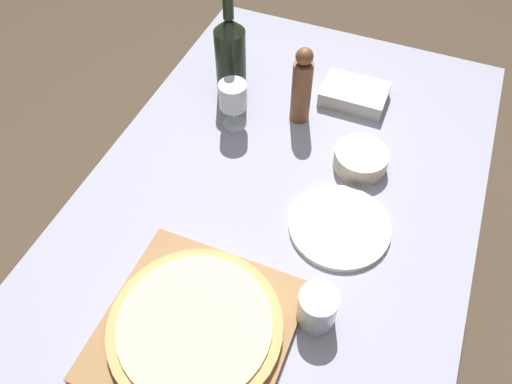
{
  "coord_description": "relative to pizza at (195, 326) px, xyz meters",
  "views": [
    {
      "loc": [
        0.23,
        -0.65,
        1.73
      ],
      "look_at": [
        -0.04,
        0.02,
        0.82
      ],
      "focal_mm": 35.0,
      "sensor_mm": 36.0,
      "label": 1
    }
  ],
  "objects": [
    {
      "name": "drinking_tumbler",
      "position": [
        0.21,
        0.12,
        0.02
      ],
      "size": [
        0.08,
        0.08,
        0.09
      ],
      "color": "silver",
      "rests_on": "dining_table"
    },
    {
      "name": "ground_plane",
      "position": [
        0.03,
        0.32,
        -0.79
      ],
      "size": [
        12.0,
        12.0,
        0.0
      ],
      "primitive_type": "plane",
      "color": "#4C3D2D"
    },
    {
      "name": "dinner_plate",
      "position": [
        0.2,
        0.35,
        -0.02
      ],
      "size": [
        0.24,
        0.24,
        0.01
      ],
      "color": "white",
      "rests_on": "dining_table"
    },
    {
      "name": "cutting_board",
      "position": [
        0.0,
        0.0,
        -0.02
      ],
      "size": [
        0.37,
        0.37,
        0.02
      ],
      "color": "olive",
      "rests_on": "dining_table"
    },
    {
      "name": "small_bowl",
      "position": [
        0.19,
        0.56,
        -0.0
      ],
      "size": [
        0.14,
        0.14,
        0.05
      ],
      "color": "beige",
      "rests_on": "dining_table"
    },
    {
      "name": "wine_glass",
      "position": [
        -0.17,
        0.58,
        0.07
      ],
      "size": [
        0.07,
        0.07,
        0.14
      ],
      "color": "silver",
      "rests_on": "dining_table"
    },
    {
      "name": "pepper_mill",
      "position": [
        -0.01,
        0.67,
        0.08
      ],
      "size": [
        0.05,
        0.05,
        0.23
      ],
      "color": "brown",
      "rests_on": "dining_table"
    },
    {
      "name": "food_container",
      "position": [
        0.11,
        0.8,
        -0.01
      ],
      "size": [
        0.18,
        0.13,
        0.04
      ],
      "color": "#BCB7AD",
      "rests_on": "dining_table"
    },
    {
      "name": "dining_table",
      "position": [
        0.03,
        0.32,
        -0.12
      ],
      "size": [
        0.94,
        1.59,
        0.76
      ],
      "color": "#9393A8",
      "rests_on": "ground_plane"
    },
    {
      "name": "pizza",
      "position": [
        0.0,
        0.0,
        0.0
      ],
      "size": [
        0.35,
        0.35,
        0.02
      ],
      "color": "tan",
      "rests_on": "cutting_board"
    },
    {
      "name": "wine_bottle",
      "position": [
        -0.23,
        0.7,
        0.1
      ],
      "size": [
        0.08,
        0.08,
        0.32
      ],
      "color": "black",
      "rests_on": "dining_table"
    }
  ]
}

